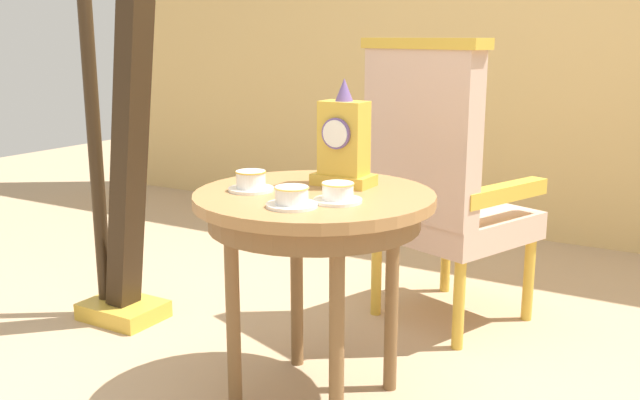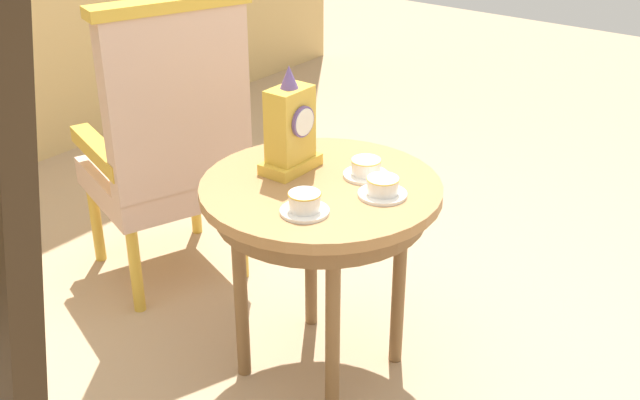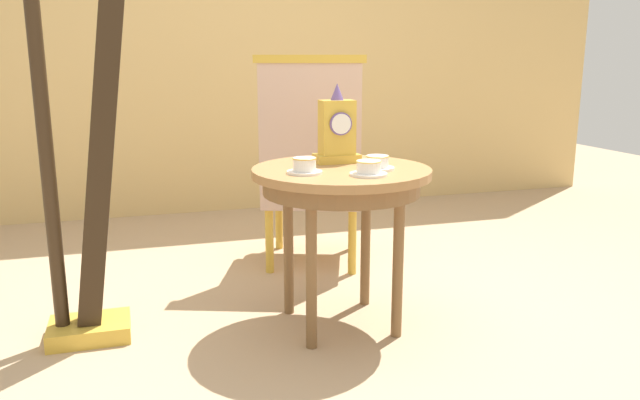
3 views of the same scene
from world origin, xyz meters
name	(u,v)px [view 2 (image 2 of 3)]	position (x,y,z in m)	size (l,w,h in m)	color
ground_plane	(308,366)	(0.00, 0.00, 0.00)	(10.00, 10.00, 0.00)	tan
side_table	(321,207)	(0.03, -0.03, 0.61)	(0.74, 0.74, 0.68)	#9E7042
teacup_left	(305,204)	(-0.15, -0.11, 0.71)	(0.14, 0.14, 0.06)	white
teacup_right	(383,188)	(0.07, -0.23, 0.71)	(0.14, 0.14, 0.06)	white
teacup_center	(366,169)	(0.15, -0.11, 0.71)	(0.14, 0.14, 0.06)	white
mantel_clock	(290,129)	(0.05, 0.10, 0.82)	(0.19, 0.11, 0.34)	gold
armchair	(169,142)	(0.13, 0.75, 0.59)	(0.69, 0.68, 1.14)	#CCA893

